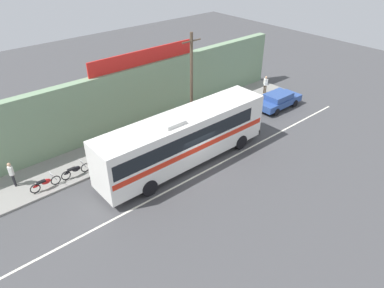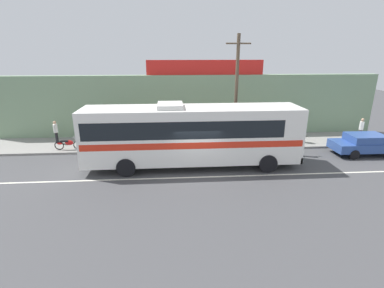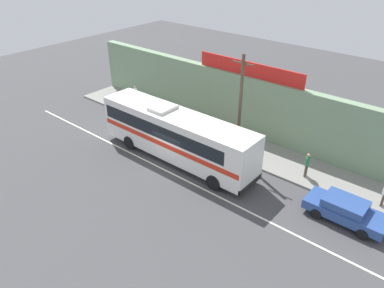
% 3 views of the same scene
% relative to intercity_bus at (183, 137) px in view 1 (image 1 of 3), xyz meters
% --- Properties ---
extents(ground_plane, '(70.00, 70.00, 0.00)m').
position_rel_intercity_bus_xyz_m(ground_plane, '(0.29, -0.82, -2.07)').
color(ground_plane, '#444447').
extents(sidewalk_slab, '(30.00, 3.60, 0.14)m').
position_rel_intercity_bus_xyz_m(sidewalk_slab, '(0.29, 4.38, -2.00)').
color(sidewalk_slab, gray).
rests_on(sidewalk_slab, ground_plane).
extents(storefront_facade, '(30.00, 0.70, 4.80)m').
position_rel_intercity_bus_xyz_m(storefront_facade, '(0.29, 6.53, 0.33)').
color(storefront_facade, gray).
rests_on(storefront_facade, ground_plane).
extents(storefront_billboard, '(8.94, 0.12, 1.10)m').
position_rel_intercity_bus_xyz_m(storefront_billboard, '(1.58, 6.53, 3.28)').
color(storefront_billboard, red).
rests_on(storefront_billboard, storefront_facade).
extents(road_center_stripe, '(30.00, 0.14, 0.01)m').
position_rel_intercity_bus_xyz_m(road_center_stripe, '(0.29, -1.62, -2.06)').
color(road_center_stripe, silver).
rests_on(road_center_stripe, ground_plane).
extents(intercity_bus, '(12.34, 2.66, 3.78)m').
position_rel_intercity_bus_xyz_m(intercity_bus, '(0.00, 0.00, 0.00)').
color(intercity_bus, white).
rests_on(intercity_bus, ground_plane).
extents(parked_car, '(4.41, 1.88, 1.37)m').
position_rel_intercity_bus_xyz_m(parked_car, '(11.65, 1.21, -1.33)').
color(parked_car, '#2D4C93').
rests_on(parked_car, ground_plane).
extents(utility_pole, '(1.60, 0.22, 7.45)m').
position_rel_intercity_bus_xyz_m(utility_pole, '(3.23, 2.97, 1.93)').
color(utility_pole, brown).
rests_on(utility_pole, sidewalk_slab).
extents(motorcycle_red, '(1.92, 0.56, 0.94)m').
position_rel_intercity_bus_xyz_m(motorcycle_red, '(-6.19, 3.22, -1.50)').
color(motorcycle_red, black).
rests_on(motorcycle_red, sidewalk_slab).
extents(motorcycle_blue, '(1.86, 0.56, 0.94)m').
position_rel_intercity_bus_xyz_m(motorcycle_blue, '(-8.13, 3.18, -1.50)').
color(motorcycle_blue, black).
rests_on(motorcycle_blue, sidewalk_slab).
extents(motorcycle_purple, '(1.84, 0.56, 0.94)m').
position_rel_intercity_bus_xyz_m(motorcycle_purple, '(-3.92, 3.21, -1.50)').
color(motorcycle_purple, black).
rests_on(motorcycle_purple, sidewalk_slab).
extents(pedestrian_far_right, '(0.30, 0.48, 1.65)m').
position_rel_intercity_bus_xyz_m(pedestrian_far_right, '(-9.43, 4.73, -0.97)').
color(pedestrian_far_right, black).
rests_on(pedestrian_far_right, sidewalk_slab).
extents(pedestrian_near_shop, '(0.30, 0.48, 1.69)m').
position_rel_intercity_bus_xyz_m(pedestrian_near_shop, '(12.96, 3.76, -0.94)').
color(pedestrian_near_shop, brown).
rests_on(pedestrian_near_shop, sidewalk_slab).
extents(pedestrian_far_left, '(0.30, 0.48, 1.73)m').
position_rel_intercity_bus_xyz_m(pedestrian_far_left, '(8.18, 3.70, -0.92)').
color(pedestrian_far_left, brown).
rests_on(pedestrian_far_left, sidewalk_slab).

